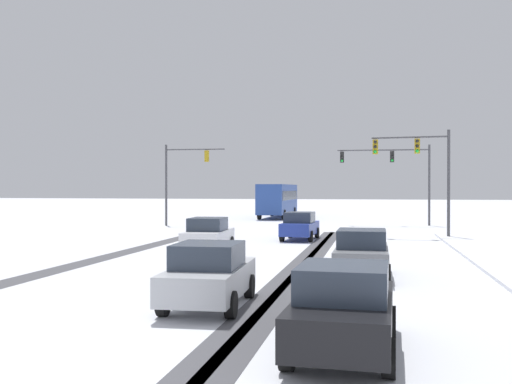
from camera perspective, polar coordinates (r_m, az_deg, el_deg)
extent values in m
plane|color=silver|center=(10.85, -23.05, -15.66)|extent=(300.00, 300.00, 0.00)
cube|color=#4C4C51|center=(23.74, 4.38, -6.86)|extent=(0.72, 32.51, 0.01)
cube|color=#4C4C51|center=(23.69, 5.46, -6.88)|extent=(0.73, 32.51, 0.01)
cube|color=#4C4C51|center=(26.14, -14.42, -6.21)|extent=(1.05, 32.51, 0.01)
cylinder|color=#47474C|center=(36.43, 18.45, 0.75)|extent=(0.18, 0.18, 6.50)
cylinder|color=#47474C|center=(36.52, 14.89, 5.24)|extent=(4.53, 0.45, 0.12)
cube|color=#B79319|center=(36.47, 15.60, 4.38)|extent=(0.34, 0.26, 0.90)
sphere|color=black|center=(36.33, 15.60, 4.87)|extent=(0.20, 0.20, 0.20)
sphere|color=black|center=(36.31, 15.60, 4.39)|extent=(0.20, 0.20, 0.20)
sphere|color=green|center=(36.29, 15.60, 3.92)|extent=(0.20, 0.20, 0.20)
cube|color=#B79319|center=(36.56, 11.68, 4.37)|extent=(0.34, 0.26, 0.90)
sphere|color=black|center=(36.42, 11.66, 4.86)|extent=(0.20, 0.20, 0.20)
sphere|color=black|center=(36.40, 11.66, 4.39)|extent=(0.20, 0.20, 0.20)
sphere|color=green|center=(36.38, 11.66, 3.92)|extent=(0.20, 0.20, 0.20)
cylinder|color=#47474C|center=(48.36, 16.71, 0.66)|extent=(0.18, 0.18, 6.50)
cylinder|color=#47474C|center=(48.10, 12.40, 4.06)|extent=(7.29, 0.43, 0.12)
cube|color=black|center=(48.12, 13.26, 3.40)|extent=(0.33, 0.25, 0.90)
sphere|color=black|center=(47.98, 13.28, 3.77)|extent=(0.20, 0.20, 0.20)
sphere|color=black|center=(47.96, 13.28, 3.41)|extent=(0.20, 0.20, 0.20)
sphere|color=green|center=(47.95, 13.28, 3.06)|extent=(0.20, 0.20, 0.20)
cube|color=black|center=(47.99, 8.48, 3.42)|extent=(0.33, 0.25, 0.90)
sphere|color=black|center=(47.85, 8.48, 3.79)|extent=(0.20, 0.20, 0.20)
sphere|color=black|center=(47.83, 8.48, 3.43)|extent=(0.20, 0.20, 0.20)
sphere|color=green|center=(47.81, 8.48, 3.07)|extent=(0.20, 0.20, 0.20)
cylinder|color=#47474C|center=(47.06, -8.84, 0.68)|extent=(0.18, 0.18, 6.50)
cylinder|color=#47474C|center=(46.43, -6.03, 4.20)|extent=(4.82, 0.22, 0.12)
cube|color=#B79319|center=(46.14, -4.88, 3.54)|extent=(0.32, 0.25, 0.90)
sphere|color=black|center=(46.31, -4.83, 3.90)|extent=(0.20, 0.20, 0.20)
sphere|color=black|center=(46.29, -4.83, 3.53)|extent=(0.20, 0.20, 0.20)
sphere|color=green|center=(46.28, -4.83, 3.16)|extent=(0.20, 0.20, 0.20)
cube|color=#233899|center=(33.66, 4.36, -3.59)|extent=(1.88, 4.17, 0.70)
cube|color=#2D3847|center=(33.48, 4.32, -2.50)|extent=(1.64, 1.97, 0.60)
cylinder|color=black|center=(35.08, 3.40, -4.00)|extent=(0.25, 0.65, 0.64)
cylinder|color=black|center=(34.82, 6.02, -4.04)|extent=(0.25, 0.65, 0.64)
cylinder|color=black|center=(32.59, 2.58, -4.34)|extent=(0.25, 0.65, 0.64)
cylinder|color=black|center=(32.31, 5.40, -4.38)|extent=(0.25, 0.65, 0.64)
cube|color=silver|center=(27.31, -4.70, -4.51)|extent=(1.88, 4.17, 0.70)
cube|color=#2D3847|center=(27.11, -4.78, -3.17)|extent=(1.64, 1.97, 0.60)
cylinder|color=black|center=(28.76, -5.68, -4.96)|extent=(0.25, 0.65, 0.64)
cylinder|color=black|center=(28.40, -2.51, -5.03)|extent=(0.25, 0.65, 0.64)
cylinder|color=black|center=(26.32, -7.07, -5.46)|extent=(0.25, 0.65, 0.64)
cylinder|color=black|center=(25.93, -3.62, -5.55)|extent=(0.25, 0.65, 0.64)
cube|color=slate|center=(19.80, 10.39, -6.37)|extent=(1.74, 4.12, 0.70)
cube|color=#2D3847|center=(19.58, 10.38, -4.53)|extent=(1.58, 1.91, 0.60)
cylinder|color=black|center=(21.14, 8.27, -6.90)|extent=(0.23, 0.64, 0.64)
cylinder|color=black|center=(21.10, 12.69, -6.91)|extent=(0.23, 0.64, 0.64)
cylinder|color=black|center=(18.62, 7.77, -7.88)|extent=(0.23, 0.64, 0.64)
cylinder|color=black|center=(18.58, 12.79, -7.91)|extent=(0.23, 0.64, 0.64)
cube|color=#B7BABF|center=(14.83, -4.59, -8.64)|extent=(1.88, 4.17, 0.70)
cube|color=#2D3847|center=(14.59, -4.73, -6.20)|extent=(1.64, 1.97, 0.60)
cylinder|color=black|center=(16.30, -6.33, -9.07)|extent=(0.25, 0.65, 0.64)
cylinder|color=black|center=(15.95, -0.65, -9.27)|extent=(0.25, 0.65, 0.64)
cylinder|color=black|center=(13.90, -9.14, -10.71)|extent=(0.25, 0.65, 0.64)
cylinder|color=black|center=(13.50, -2.48, -11.04)|extent=(0.25, 0.65, 0.64)
cube|color=black|center=(10.86, 8.67, -11.98)|extent=(1.86, 4.16, 0.70)
cube|color=#2D3847|center=(10.59, 8.60, -8.71)|extent=(1.63, 1.96, 0.60)
cylinder|color=black|center=(12.26, 5.35, -12.22)|extent=(0.25, 0.65, 0.64)
cylinder|color=black|center=(12.13, 13.09, -12.35)|extent=(0.25, 0.65, 0.64)
cylinder|color=black|center=(9.82, 3.12, -15.40)|extent=(0.25, 0.65, 0.64)
cylinder|color=black|center=(9.67, 12.94, -15.67)|extent=(0.25, 0.65, 0.64)
cube|color=#284793|center=(58.99, 2.18, -0.67)|extent=(2.52, 11.00, 2.90)
cube|color=#283342|center=(58.98, 2.18, -0.33)|extent=(2.56, 10.12, 0.90)
cylinder|color=black|center=(55.05, 2.76, -2.25)|extent=(0.30, 0.96, 0.96)
cylinder|color=black|center=(55.46, 0.33, -2.23)|extent=(0.30, 0.96, 0.96)
cylinder|color=black|center=(62.12, 3.76, -1.95)|extent=(0.30, 0.96, 0.96)
cylinder|color=black|center=(62.48, 1.60, -1.94)|extent=(0.30, 0.96, 0.96)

